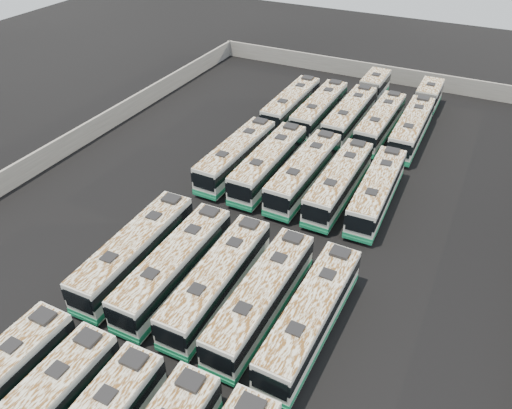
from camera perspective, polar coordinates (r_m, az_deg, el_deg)
The scene contains 17 objects.
ground at distance 42.07m, azimuth -0.43°, elevation -2.10°, with size 140.00×140.00×0.00m, color black.
perimeter_wall at distance 41.41m, azimuth -0.43°, elevation -0.89°, with size 45.20×73.20×2.20m.
bus_midfront_far_left at distance 37.65m, azimuth -13.62°, elevation -5.17°, with size 2.77×12.02×3.37m.
bus_midfront_left at distance 35.87m, azimuth -9.28°, elevation -6.94°, with size 2.58×11.90×3.35m.
bus_midfront_center at distance 34.50m, azimuth -4.41°, elevation -8.60°, with size 2.64×11.77×3.31m.
bus_midfront_right at distance 33.23m, azimuth 0.66°, elevation -10.58°, with size 2.63×11.83×3.32m.
bus_midfront_far_right at distance 32.32m, azimuth 6.30°, elevation -12.56°, with size 2.75×11.88×3.33m.
bus_midback_far_left at distance 48.21m, azimuth -2.24°, elevation 5.63°, with size 2.74×11.89×3.34m.
bus_midback_left at distance 46.85m, azimuth 1.49°, elevation 4.75°, with size 2.58×12.12×3.41m.
bus_midback_center at distance 45.68m, azimuth 5.54°, elevation 3.71°, with size 2.80×12.13×3.41m.
bus_midback_right at distance 44.72m, azimuth 9.47°, elevation 2.54°, with size 2.59×11.82×3.33m.
bus_midback_far_right at distance 44.26m, azimuth 13.66°, elevation 1.53°, with size 2.74×11.69×3.28m.
bus_back_far_left at distance 58.92m, azimuth 4.05°, elevation 11.33°, with size 2.53×11.79×3.32m.
bus_back_left at distance 57.87m, azimuth 7.26°, elevation 10.69°, with size 2.54×11.92×3.36m.
bus_back_center at distance 59.75m, azimuth 11.62°, elevation 11.06°, with size 2.69×18.51×3.35m.
bus_back_right at distance 56.24m, azimuth 13.99°, elevation 9.11°, with size 2.68×11.66×3.27m.
bus_back_far_right at distance 58.61m, azimuth 17.98°, elevation 9.52°, with size 2.61×18.27×3.31m.
Camera 1 is at (15.24, -29.73, 25.56)m, focal length 35.00 mm.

